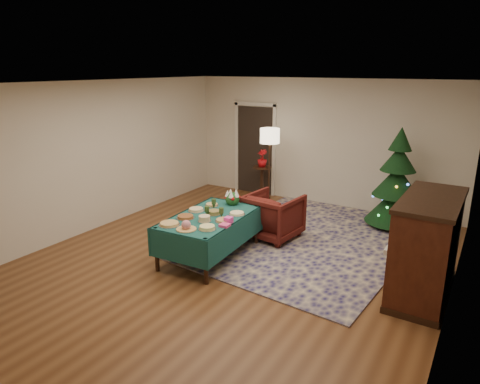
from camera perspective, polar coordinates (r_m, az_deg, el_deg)
The scene contains 26 objects.
room_shell at distance 6.31m, azimuth -0.73°, elevation 1.93°, with size 7.00×7.00×7.00m.
doorway at distance 10.09m, azimuth 2.01°, elevation 5.95°, with size 1.08×0.04×2.16m.
rug at distance 7.65m, azimuth 9.17°, elevation -6.24°, with size 3.20×4.20×0.02m, color #17144C.
buffet_table at distance 6.74m, azimuth -4.07°, elevation -4.31°, with size 1.12×1.81×0.68m.
platter_0 at distance 6.38m, azimuth -9.40°, elevation -4.23°, with size 0.32×0.32×0.04m.
platter_1 at distance 6.15m, azimuth -7.19°, elevation -4.53°, with size 0.30×0.30×0.15m.
platter_2 at distance 6.15m, azimuth -4.40°, elevation -4.77°, with size 0.26×0.26×0.06m.
platter_3 at distance 6.62m, azimuth -7.29°, elevation -3.33°, with size 0.28×0.28×0.05m.
platter_4 at distance 6.45m, azimuth -4.76°, elevation -3.58°, with size 0.20×0.20×0.09m.
platter_5 at distance 6.44m, azimuth -2.16°, elevation -3.81°, with size 0.27×0.27×0.04m.
platter_6 at distance 6.93m, azimuth -5.86°, elevation -2.37°, with size 0.26×0.26×0.05m.
platter_7 at distance 6.75m, azimuth -3.53°, elevation -2.75°, with size 0.23×0.23×0.07m.
platter_8 at distance 6.73m, azimuth -0.41°, elevation -2.88°, with size 0.26×0.26×0.04m.
platter_9 at distance 7.17m, azimuth -3.79°, elevation -1.72°, with size 0.23×0.23×0.04m.
goblet_0 at distance 7.01m, azimuth -3.52°, elevation -1.54°, with size 0.07×0.07×0.16m.
goblet_1 at distance 6.58m, azimuth -2.50°, elevation -2.75°, with size 0.07×0.07×0.16m.
goblet_2 at distance 6.66m, azimuth -4.44°, elevation -2.54°, with size 0.07×0.07×0.16m.
napkin_stack at distance 6.25m, azimuth -2.04°, elevation -4.45°, with size 0.14×0.14×0.04m, color #ED4182.
gift_box at distance 6.38m, azimuth -1.54°, elevation -3.75°, with size 0.11×0.11×0.09m, color #FC46B6.
centerpiece at distance 7.20m, azimuth -1.02°, elevation -0.75°, with size 0.25×0.25×0.28m.
armchair at distance 7.53m, azimuth 4.44°, elevation -2.91°, with size 0.86×0.80×0.88m, color #4B1410.
floor_lamp at distance 9.02m, azimuth 3.98°, elevation 6.85°, with size 0.41×0.41×1.69m.
side_table at distance 9.72m, azimuth 2.93°, elevation 1.14°, with size 0.43×0.43×0.76m.
potted_plant at distance 9.60m, azimuth 2.98°, elevation 4.02°, with size 0.22×0.39×0.22m, color #B90D12.
christmas_tree at distance 8.43m, azimuth 20.13°, elevation 1.12°, with size 1.34×1.34×1.89m.
piano at distance 6.10m, azimuth 23.54°, elevation -6.88°, with size 0.76×1.57×1.35m.
Camera 1 is at (3.23, -5.19, 2.93)m, focal length 32.00 mm.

